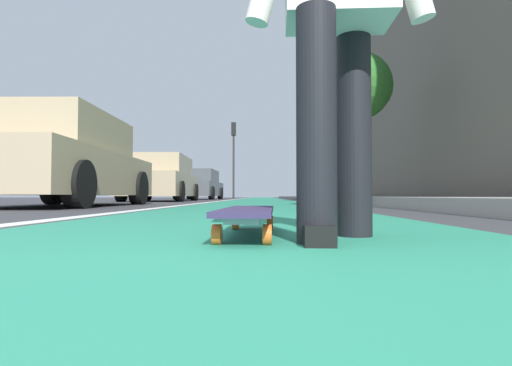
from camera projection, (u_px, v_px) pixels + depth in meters
The scene contains 11 objects.
ground_plane at pixel (258, 202), 10.51m from camera, with size 80.00×80.00×0.00m, color #38383D.
bike_lane_paint at pixel (261, 199), 24.50m from camera, with size 56.00×2.33×0.00m, color #288466.
lane_stripe_white at pixel (235, 199), 20.53m from camera, with size 52.00×0.16×0.01m, color silver.
sidewalk_curb at pixel (334, 198), 18.45m from camera, with size 52.00×3.20×0.15m, color #9E9B93.
building_facade at pixel (368, 88), 22.60m from camera, with size 40.00×1.20×12.67m, color #696156.
skateboard at pixel (248, 213), 1.64m from camera, with size 0.85×0.23×0.11m.
parked_car_near at pixel (63, 163), 6.48m from camera, with size 4.17×1.94×1.48m.
parked_car_mid at pixel (162, 180), 13.04m from camera, with size 4.57×2.02×1.47m.
parked_car_far at pixel (200, 185), 19.97m from camera, with size 4.39×2.04×1.48m.
traffic_light at pixel (234, 147), 24.56m from camera, with size 0.33×0.28×4.73m.
street_tree_mid at pixel (358, 88), 12.10m from camera, with size 2.04×2.04×4.53m.
Camera 1 is at (-0.52, -0.14, 0.16)m, focal length 27.89 mm.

